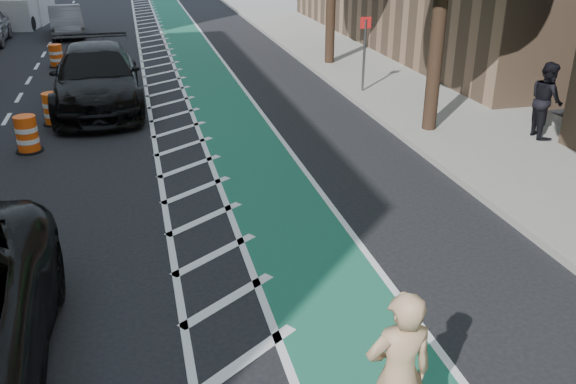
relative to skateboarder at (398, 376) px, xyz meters
name	(u,v)px	position (x,y,z in m)	size (l,w,h in m)	color
ground	(125,380)	(-2.71, 1.89, -1.07)	(120.00, 120.00, 0.00)	black
bike_lane	(233,123)	(0.29, 11.89, -1.07)	(2.00, 90.00, 0.01)	#1A5C48
buffer_strip	(179,128)	(-1.21, 11.89, -1.07)	(1.40, 90.00, 0.01)	silver
sidewalk_right	(445,105)	(6.79, 11.89, -1.00)	(5.00, 90.00, 0.15)	gray
curb_right	(369,111)	(4.34, 11.89, -0.99)	(0.12, 90.00, 0.16)	gray
sign_post	(364,53)	(4.89, 13.89, 0.28)	(0.35, 0.08, 2.47)	#4C4C4C
skateboarder	(398,376)	(0.00, 0.00, 0.00)	(0.70, 0.46, 1.93)	tan
suv_far	(97,78)	(-3.34, 14.57, -0.18)	(2.51, 6.18, 1.79)	black
car_grey	(66,21)	(-5.25, 28.17, -0.36)	(1.51, 4.34, 1.43)	slate
pedestrian	(546,100)	(7.67, 8.44, 0.03)	(0.92, 0.72, 1.90)	black
box_truck	(23,6)	(-7.76, 32.58, -0.12)	(2.86, 5.22, 2.07)	silver
barrel_a	(27,135)	(-4.91, 10.89, -0.65)	(0.66, 0.66, 0.90)	#FF500D
barrel_b	(53,110)	(-4.51, 13.06, -0.65)	(0.65, 0.65, 0.89)	#FF570D
barrel_c	(56,56)	(-5.11, 20.84, -0.67)	(0.63, 0.63, 0.86)	#F5510C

